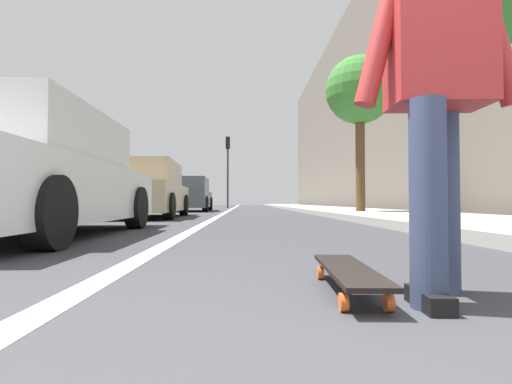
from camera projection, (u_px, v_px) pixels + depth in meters
ground_plane at (256, 217)px, 10.37m from camera, size 80.00×80.00×0.00m
lane_stripe_white at (231, 209)px, 20.33m from camera, size 52.00×0.16×0.01m
sidewalk_curb at (323, 209)px, 18.47m from camera, size 52.00×3.20×0.14m
building_facade at (355, 110)px, 22.69m from camera, size 40.00×1.20×11.78m
skateboard at (348, 272)px, 1.74m from camera, size 0.85×0.24×0.11m
skater_person at (437, 79)px, 1.62m from camera, size 0.45×0.72×1.64m
parked_car_near at (32, 177)px, 4.52m from camera, size 4.43×1.98×1.48m
parked_car_mid at (146, 191)px, 10.07m from camera, size 4.51×2.02×1.47m
parked_car_far at (188, 195)px, 16.85m from camera, size 4.49×2.09×1.48m
traffic_light at (228, 159)px, 25.32m from camera, size 0.33×0.28×4.75m
street_tree_mid at (360, 92)px, 11.21m from camera, size 2.00×2.00×4.72m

